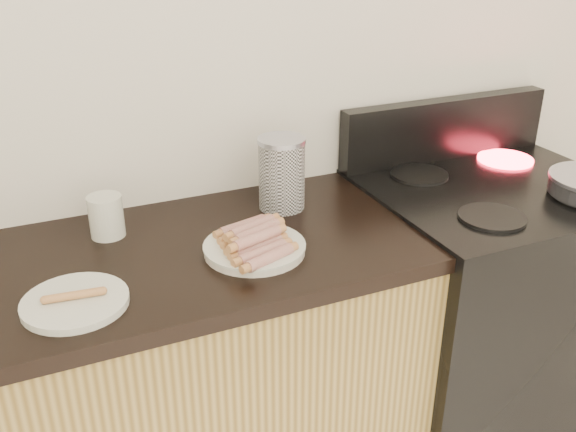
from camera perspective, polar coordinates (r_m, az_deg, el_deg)
name	(u,v)px	position (r m, az deg, el deg)	size (l,w,h in m)	color
wall_back	(211,57)	(1.81, -6.86, 13.82)	(4.00, 0.04, 2.60)	silver
stove	(480,313)	(2.24, 16.67, -8.30)	(0.76, 0.65, 0.91)	black
stove_panel	(445,129)	(2.20, 13.78, 7.55)	(0.76, 0.06, 0.20)	black
burner_near_left	(492,217)	(1.81, 17.67, -0.11)	(0.18, 0.18, 0.01)	black
burner_far_left	(419,175)	(2.05, 11.59, 3.63)	(0.18, 0.18, 0.01)	black
burner_far_right	(505,159)	(2.25, 18.75, 4.80)	(0.18, 0.18, 0.01)	#FF1E2D
main_plate	(255,249)	(1.58, -2.99, -2.97)	(0.25, 0.25, 0.02)	white
side_plate	(75,302)	(1.45, -18.39, -7.28)	(0.23, 0.23, 0.02)	white
hotdog_pile	(254,239)	(1.56, -3.02, -2.02)	(0.13, 0.25, 0.05)	brown
plain_sausages	(74,295)	(1.44, -18.49, -6.70)	(0.12, 0.03, 0.02)	#DA884A
canister	(282,173)	(1.78, -0.56, 3.82)	(0.13, 0.13, 0.20)	silver
mug	(106,216)	(1.70, -15.86, -0.02)	(0.09, 0.09, 0.11)	silver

